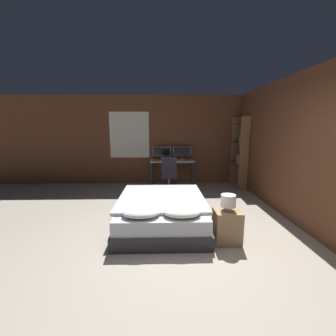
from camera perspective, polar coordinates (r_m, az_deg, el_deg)
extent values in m
plane|color=#9E9384|center=(3.21, 3.86, -22.51)|extent=(20.00, 20.00, 0.00)
cube|color=brown|center=(7.02, 0.67, 7.11)|extent=(12.00, 0.06, 2.70)
cube|color=silver|center=(7.04, -9.77, 8.26)|extent=(1.20, 0.01, 1.39)
cube|color=black|center=(7.04, -9.76, 8.27)|extent=(1.12, 0.01, 1.31)
cube|color=brown|center=(4.86, 28.71, 4.45)|extent=(0.06, 12.00, 2.70)
cube|color=#2D2D33|center=(4.17, -1.62, -12.69)|extent=(1.48, 1.95, 0.22)
cube|color=silver|center=(4.09, -1.63, -9.81)|extent=(1.42, 1.89, 0.23)
cube|color=silver|center=(4.16, -1.64, -7.48)|extent=(1.52, 1.63, 0.05)
ellipsoid|color=silver|center=(3.37, -6.91, -11.18)|extent=(0.55, 0.38, 0.13)
ellipsoid|color=silver|center=(3.37, 3.60, -11.13)|extent=(0.55, 0.38, 0.13)
cube|color=#997551|center=(3.65, 14.74, -14.11)|extent=(0.39, 0.37, 0.50)
cylinder|color=gray|center=(3.55, 14.93, -10.30)|extent=(0.13, 0.13, 0.01)
cylinder|color=gray|center=(3.54, 14.96, -9.81)|extent=(0.02, 0.02, 0.05)
cylinder|color=silver|center=(3.50, 15.05, -8.02)|extent=(0.22, 0.22, 0.18)
cube|color=beige|center=(6.73, 1.07, 1.86)|extent=(1.31, 0.57, 0.03)
cylinder|color=#2D2D33|center=(6.57, -4.13, -1.78)|extent=(0.05, 0.05, 0.74)
cylinder|color=#2D2D33|center=(6.62, 6.39, -1.71)|extent=(0.05, 0.05, 0.74)
cylinder|color=#2D2D33|center=(7.03, -3.96, -0.98)|extent=(0.05, 0.05, 0.74)
cylinder|color=#2D2D33|center=(7.08, 5.87, -0.93)|extent=(0.05, 0.05, 0.74)
cylinder|color=#B7B7BC|center=(6.90, -1.56, 2.25)|extent=(0.16, 0.16, 0.01)
cylinder|color=#B7B7BC|center=(6.90, -1.56, 2.67)|extent=(0.03, 0.03, 0.09)
cube|color=#B7B7BC|center=(6.87, -1.57, 4.23)|extent=(0.55, 0.03, 0.29)
cube|color=black|center=(6.86, -1.57, 4.21)|extent=(0.52, 0.00, 0.26)
cylinder|color=#B7B7BC|center=(6.93, 3.55, 2.26)|extent=(0.16, 0.16, 0.01)
cylinder|color=#B7B7BC|center=(6.92, 3.56, 2.68)|extent=(0.03, 0.03, 0.09)
cube|color=#B7B7BC|center=(6.90, 3.58, 4.23)|extent=(0.55, 0.03, 0.29)
cube|color=black|center=(6.89, 3.59, 4.22)|extent=(0.52, 0.00, 0.26)
cube|color=#B7B7BC|center=(6.55, 1.14, 1.84)|extent=(0.40, 0.13, 0.02)
ellipsoid|color=#B7B7BC|center=(6.57, 3.68, 1.92)|extent=(0.07, 0.05, 0.04)
cylinder|color=black|center=(6.26, 0.24, -5.65)|extent=(0.52, 0.52, 0.04)
cylinder|color=gray|center=(6.21, 0.25, -3.90)|extent=(0.05, 0.05, 0.35)
cube|color=black|center=(6.16, 0.25, -1.99)|extent=(0.44, 0.44, 0.07)
cube|color=black|center=(5.92, 0.31, 0.23)|extent=(0.39, 0.05, 0.48)
cube|color=brown|center=(6.53, 18.77, 3.40)|extent=(0.26, 0.02, 2.04)
cube|color=brown|center=(7.24, 16.70, 4.14)|extent=(0.26, 0.02, 2.04)
cube|color=brown|center=(6.92, 17.54, 1.28)|extent=(0.26, 0.74, 0.02)
cube|color=brown|center=(6.86, 17.79, 5.82)|extent=(0.26, 0.74, 0.02)
cube|color=brown|center=(6.85, 18.04, 10.23)|extent=(0.26, 0.74, 0.02)
cube|color=#BCB29E|center=(6.59, 18.55, 1.72)|extent=(0.21, 0.04, 0.19)
cube|color=#BCB29E|center=(6.64, 18.40, 1.90)|extent=(0.21, 0.04, 0.22)
cube|color=gold|center=(6.67, 18.29, 2.14)|extent=(0.21, 0.03, 0.26)
cube|color=#337042|center=(6.71, 18.18, 1.95)|extent=(0.21, 0.03, 0.20)
cube|color=teal|center=(6.74, 18.08, 1.96)|extent=(0.21, 0.02, 0.20)
cube|color=#7A387F|center=(6.77, 17.99, 2.27)|extent=(0.21, 0.04, 0.26)
cube|color=teal|center=(6.82, 17.85, 2.09)|extent=(0.21, 0.02, 0.20)
cube|color=#7A387F|center=(6.85, 17.77, 2.39)|extent=(0.21, 0.03, 0.27)
cube|color=#337042|center=(6.88, 17.66, 2.29)|extent=(0.21, 0.03, 0.23)
cube|color=#2D4784|center=(6.53, 18.87, 6.75)|extent=(0.21, 0.02, 0.25)
cube|color=#2D4784|center=(6.56, 18.74, 6.59)|extent=(0.21, 0.04, 0.21)
cube|color=#2D4784|center=(6.61, 18.61, 6.81)|extent=(0.21, 0.04, 0.25)
cube|color=orange|center=(6.65, 18.48, 6.78)|extent=(0.21, 0.03, 0.24)
cube|color=#2D4784|center=(6.68, 18.37, 6.72)|extent=(0.21, 0.02, 0.22)
cube|color=#28282D|center=(6.71, 18.29, 6.70)|extent=(0.21, 0.02, 0.21)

